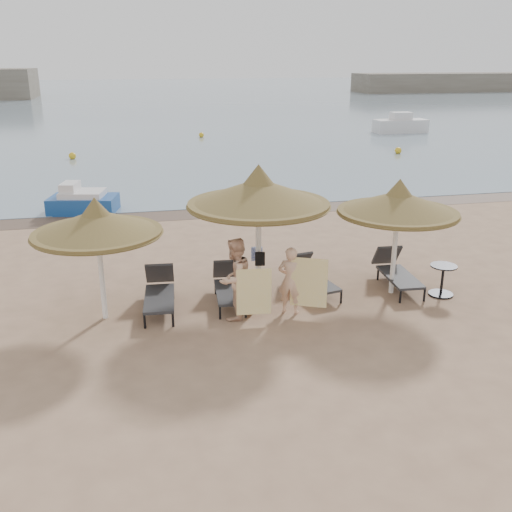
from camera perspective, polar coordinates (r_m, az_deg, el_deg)
The scene contains 21 objects.
ground at distance 12.61m, azimuth -0.35°, elevation -6.55°, with size 160.00×160.00×0.00m, color #A17C60.
sea at distance 91.30m, azimuth -11.30°, elevation 15.46°, with size 200.00×140.00×0.03m, color slate.
wet_sand_strip at distance 21.36m, azimuth -5.64°, elevation 4.27°, with size 200.00×1.60×0.01m, color brown.
palapa_left at distance 12.46m, azimuth -15.65°, elevation 3.17°, with size 2.77×2.77×2.75m.
palapa_center at distance 12.90m, azimuth 0.26°, elevation 6.28°, with size 3.28×3.28×3.26m.
palapa_right at distance 13.79m, azimuth 14.05°, elevation 5.15°, with size 2.87×2.87×2.84m.
lounger_far_left at distance 13.33m, azimuth -9.63°, elevation -3.47°, with size 0.82×2.04×0.89m.
lounger_near_left at distance 13.54m, azimuth -2.76°, elevation -2.93°, with size 0.78×1.95×0.85m.
lounger_near_right at distance 14.17m, azimuth 5.44°, elevation -2.00°, with size 0.98×1.95×0.84m.
lounger_far_right at distance 14.81m, azimuth 13.81°, elevation -1.42°, with size 0.79×2.03×0.89m.
side_table at distance 14.54m, azimuth 18.11°, elevation -2.40°, with size 0.64×0.64×0.77m.
person_left at distance 12.37m, azimuth -2.13°, elevation -1.69°, with size 0.98×0.64×2.14m, color #E4B390.
person_right at distance 12.71m, azimuth 3.48°, elevation -1.91°, with size 0.83×0.54×1.81m, color #E4B390.
towel_left at distance 12.24m, azimuth -0.20°, elevation -3.62°, with size 0.75×0.09×1.06m.
towel_right at distance 12.63m, azimuth 5.30°, elevation -2.67°, with size 0.75×0.36×1.15m.
bag_patterned at distance 13.49m, azimuth 0.08°, elevation 0.22°, with size 0.27×0.11×0.33m.
bag_dark at distance 13.18m, azimuth 0.40°, elevation -0.29°, with size 0.23×0.11×0.32m.
pedal_boat at distance 22.28m, azimuth -16.96°, elevation 5.25°, with size 2.66×1.90×1.13m.
buoy_left at distance 34.43m, azimuth -17.89°, elevation 9.51°, with size 0.41×0.41×0.41m, color gold.
buoy_mid at distance 42.30m, azimuth -5.48°, elevation 11.96°, with size 0.37×0.37×0.37m, color gold.
buoy_right at distance 35.82m, azimuth 14.03°, elevation 10.20°, with size 0.40×0.40×0.40m, color gold.
Camera 1 is at (-2.36, -11.10, 5.49)m, focal length 40.00 mm.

